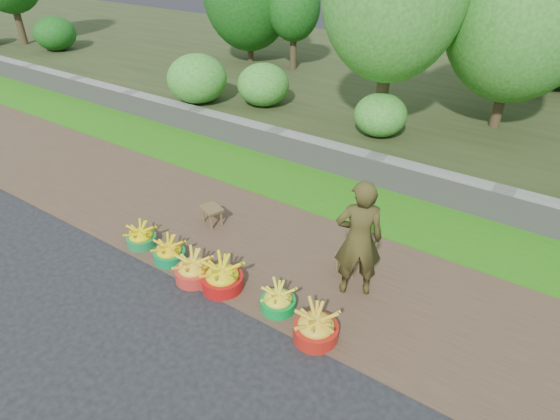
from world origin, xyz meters
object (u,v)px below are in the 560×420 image
Objects in this scene: vendor_woman at (359,239)px; basin_b at (169,252)px; stool_right at (349,258)px; basin_a at (141,237)px; basin_e at (278,300)px; stool_left at (212,211)px; basin_d at (222,277)px; basin_c at (193,269)px; basin_f at (316,327)px.

basin_b is at bearing -11.50° from vendor_woman.
basin_a is at bearing -157.97° from stool_right.
vendor_woman reaches higher than basin_a.
basin_e is 2.23m from stool_left.
basin_a is 1.66m from basin_d.
basin_e is (2.50, 0.02, 0.00)m from basin_a.
basin_a is 3.12m from stool_right.
basin_b reaches higher than basin_e.
basin_e is at bearing 7.23° from basin_c.
basin_f is at bearing 58.70° from vendor_woman.
stool_right is at bearing 22.03° from basin_a.
basin_b is 2.57m from stool_right.
basin_c is at bearing -3.69° from vendor_woman.
stool_right is (1.24, 1.23, 0.06)m from basin_d.
basin_a is 0.97× the size of basin_b.
basin_b is 1.02× the size of basin_e.
stool_left is 1.18× the size of stool_right.
stool_left is (0.52, 1.03, 0.11)m from basin_a.
basin_a is at bearing 177.63° from basin_f.
basin_b is 2.51m from basin_f.
basin_d reaches higher than basin_e.
stool_left is (-1.14, 1.09, 0.08)m from basin_d.
basin_f reaches higher than stool_right.
vendor_woman is (1.48, 0.93, 0.66)m from basin_d.
basin_e is at bearing 5.52° from basin_d.
vendor_woman is at bearing 19.91° from basin_b.
basin_c is at bearing -172.77° from basin_e.
stool_right is at bearing 3.40° from stool_left.
basin_d is 1.60× the size of stool_right.
basin_b is at bearing 169.47° from basin_c.
basin_d is 1.35× the size of stool_left.
basin_e is at bearing -27.05° from stool_left.
basin_f is at bearing -2.11° from basin_b.
basin_f reaches higher than basin_a.
vendor_woman is (0.64, 0.85, 0.70)m from basin_e.
vendor_woman is at bearing -3.53° from stool_left.
vendor_woman is (-0.00, 1.00, 0.67)m from basin_f.
vendor_woman reaches higher than basin_c.
basin_a is at bearing -179.55° from basin_e.
basin_d is at bearing 0.74° from vendor_woman.
basin_b is at bearing 177.89° from basin_f.
basin_c reaches higher than stool_left.
stool_left is at bearing 96.10° from basin_b.
stool_right is at bearing 71.05° from basin_e.
basin_f is 2.87m from stool_left.
basin_c reaches higher than basin_b.
basin_d is at bearing -1.38° from basin_b.
stool_left is at bearing 156.11° from basin_f.
basin_d is at bearing -43.89° from stool_left.
vendor_woman reaches higher than stool_right.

